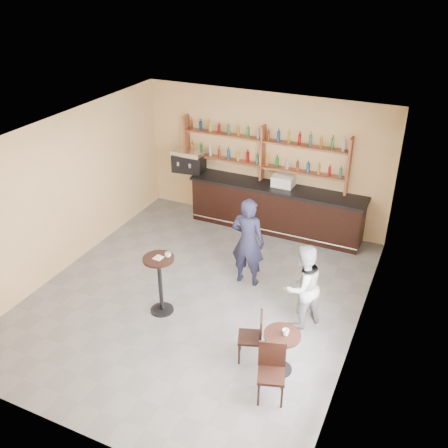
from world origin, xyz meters
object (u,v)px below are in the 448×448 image
at_px(bar_counter, 276,209).
at_px(espresso_machine, 189,161).
at_px(chair_west, 250,337).
at_px(patron_second, 302,286).
at_px(man_main, 248,242).
at_px(cafe_table, 281,352).
at_px(chair_south, 271,375).
at_px(pastry_case, 283,182).
at_px(pedestal_table, 160,285).

xyz_separation_m(bar_counter, espresso_machine, (-2.30, 0.00, 0.83)).
height_order(chair_west, patron_second, patron_second).
height_order(bar_counter, man_main, man_main).
bearing_deg(cafe_table, chair_south, -85.24).
relative_size(pastry_case, chair_west, 0.56).
xyz_separation_m(pastry_case, pedestal_table, (-1.01, -3.82, -0.70)).
distance_m(chair_west, chair_south, 0.88).
bearing_deg(patron_second, espresso_machine, -93.66).
height_order(espresso_machine, chair_south, espresso_machine).
bearing_deg(pastry_case, bar_counter, 173.40).
bearing_deg(bar_counter, cafe_table, -69.34).
bearing_deg(cafe_table, man_main, 124.68).
xyz_separation_m(cafe_table, patron_second, (-0.07, 1.25, 0.43)).
xyz_separation_m(cafe_table, chair_west, (-0.55, 0.05, 0.07)).
distance_m(bar_counter, chair_west, 4.42).
height_order(cafe_table, chair_south, chair_south).
xyz_separation_m(cafe_table, chair_south, (0.05, -0.60, 0.09)).
height_order(espresso_machine, chair_west, espresso_machine).
bearing_deg(cafe_table, pastry_case, 108.97).
xyz_separation_m(pastry_case, cafe_table, (1.49, -4.34, -0.91)).
distance_m(pedestal_table, patron_second, 2.55).
distance_m(pastry_case, man_main, 2.31).
distance_m(espresso_machine, man_main, 3.43).
relative_size(man_main, chair_south, 2.02).
distance_m(bar_counter, espresso_machine, 2.45).
xyz_separation_m(man_main, patron_second, (1.35, -0.80, -0.13)).
bearing_deg(patron_second, chair_south, 38.57).
distance_m(espresso_machine, chair_south, 6.41).
bearing_deg(chair_west, espresso_machine, -161.15).
xyz_separation_m(pedestal_table, man_main, (1.08, 1.54, 0.35)).
relative_size(man_main, patron_second, 1.16).
xyz_separation_m(bar_counter, pedestal_table, (-0.86, -3.82, 0.02)).
xyz_separation_m(bar_counter, patron_second, (1.57, -3.09, 0.24)).
bearing_deg(man_main, patron_second, 148.19).
xyz_separation_m(pedestal_table, cafe_table, (2.50, -0.51, -0.21)).
relative_size(pedestal_table, chair_south, 1.26).
bearing_deg(pastry_case, cafe_table, -77.63).
distance_m(bar_counter, cafe_table, 4.64).
distance_m(espresso_machine, chair_west, 5.54).
height_order(pedestal_table, chair_south, pedestal_table).
xyz_separation_m(pastry_case, patron_second, (1.42, -3.09, -0.48)).
bearing_deg(chair_south, man_main, 101.20).
xyz_separation_m(espresso_machine, pedestal_table, (1.44, -3.82, -0.82)).
xyz_separation_m(espresso_machine, man_main, (2.52, -2.29, -0.47)).
distance_m(cafe_table, patron_second, 1.32).
xyz_separation_m(pastry_case, chair_south, (1.54, -4.94, -0.82)).
relative_size(espresso_machine, pedestal_table, 0.64).
relative_size(bar_counter, patron_second, 2.61).
bearing_deg(bar_counter, man_main, -84.57).
distance_m(espresso_machine, pedestal_table, 4.17).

